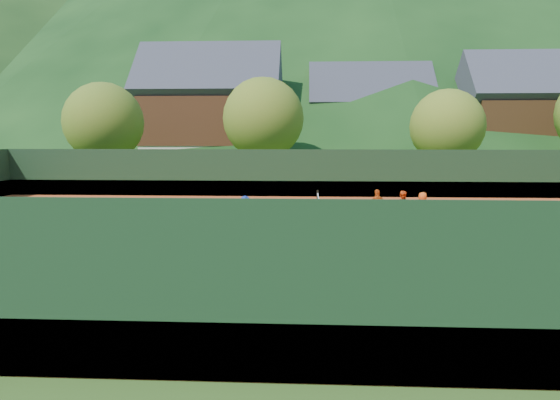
{
  "coord_description": "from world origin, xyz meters",
  "views": [
    {
      "loc": [
        -0.62,
        -19.59,
        4.02
      ],
      "look_at": [
        -1.63,
        0.0,
        1.39
      ],
      "focal_mm": 32.0,
      "sensor_mm": 36.0,
      "label": 1
    }
  ],
  "objects_px": {
    "chalet_mid": "(369,124)",
    "coach": "(246,226)",
    "student_c": "(422,209)",
    "student_a": "(402,207)",
    "ball_hopper": "(128,233)",
    "chalet_right": "(521,120)",
    "student_d": "(518,215)",
    "student_b": "(377,207)",
    "chalet_left": "(211,117)",
    "tennis_net": "(321,222)"
  },
  "relations": [
    {
      "from": "student_b",
      "to": "student_a",
      "type": "bearing_deg",
      "value": 168.97
    },
    {
      "from": "student_d",
      "to": "chalet_right",
      "type": "relative_size",
      "value": 0.11
    },
    {
      "from": "ball_hopper",
      "to": "chalet_right",
      "type": "distance_m",
      "value": 43.17
    },
    {
      "from": "student_b",
      "to": "ball_hopper",
      "type": "xyz_separation_m",
      "value": [
        -9.02,
        -6.38,
        -0.02
      ]
    },
    {
      "from": "coach",
      "to": "ball_hopper",
      "type": "relative_size",
      "value": 1.99
    },
    {
      "from": "student_d",
      "to": "student_a",
      "type": "bearing_deg",
      "value": -18.3
    },
    {
      "from": "chalet_right",
      "to": "tennis_net",
      "type": "bearing_deg",
      "value": -123.69
    },
    {
      "from": "coach",
      "to": "chalet_right",
      "type": "bearing_deg",
      "value": 61.6
    },
    {
      "from": "student_c",
      "to": "chalet_mid",
      "type": "relative_size",
      "value": 0.12
    },
    {
      "from": "chalet_left",
      "to": "tennis_net",
      "type": "bearing_deg",
      "value": -71.57
    },
    {
      "from": "student_a",
      "to": "tennis_net",
      "type": "bearing_deg",
      "value": 59.4
    },
    {
      "from": "student_a",
      "to": "chalet_right",
      "type": "relative_size",
      "value": 0.12
    },
    {
      "from": "student_c",
      "to": "coach",
      "type": "bearing_deg",
      "value": 57.41
    },
    {
      "from": "student_c",
      "to": "tennis_net",
      "type": "height_order",
      "value": "student_c"
    },
    {
      "from": "chalet_right",
      "to": "student_c",
      "type": "bearing_deg",
      "value": -119.06
    },
    {
      "from": "student_a",
      "to": "student_c",
      "type": "relative_size",
      "value": 0.99
    },
    {
      "from": "student_b",
      "to": "student_c",
      "type": "bearing_deg",
      "value": 149.47
    },
    {
      "from": "student_b",
      "to": "ball_hopper",
      "type": "distance_m",
      "value": 11.05
    },
    {
      "from": "student_a",
      "to": "student_b",
      "type": "height_order",
      "value": "student_b"
    },
    {
      "from": "chalet_left",
      "to": "student_c",
      "type": "bearing_deg",
      "value": -62.78
    },
    {
      "from": "tennis_net",
      "to": "chalet_mid",
      "type": "distance_m",
      "value": 34.81
    },
    {
      "from": "coach",
      "to": "chalet_left",
      "type": "xyz_separation_m",
      "value": [
        -7.43,
        33.68,
        4.63
      ]
    },
    {
      "from": "student_b",
      "to": "coach",
      "type": "bearing_deg",
      "value": 37.91
    },
    {
      "from": "student_a",
      "to": "ball_hopper",
      "type": "xyz_separation_m",
      "value": [
        -10.11,
        -6.41,
        0.01
      ]
    },
    {
      "from": "coach",
      "to": "chalet_left",
      "type": "height_order",
      "value": "chalet_left"
    },
    {
      "from": "coach",
      "to": "student_d",
      "type": "distance_m",
      "value": 11.9
    },
    {
      "from": "student_a",
      "to": "chalet_right",
      "type": "bearing_deg",
      "value": -96.58
    },
    {
      "from": "student_d",
      "to": "chalet_left",
      "type": "relative_size",
      "value": 0.09
    },
    {
      "from": "student_a",
      "to": "chalet_right",
      "type": "distance_m",
      "value": 32.22
    },
    {
      "from": "chalet_mid",
      "to": "coach",
      "type": "bearing_deg",
      "value": -102.81
    },
    {
      "from": "student_b",
      "to": "student_d",
      "type": "bearing_deg",
      "value": 155.53
    },
    {
      "from": "student_a",
      "to": "student_d",
      "type": "distance_m",
      "value": 4.7
    },
    {
      "from": "chalet_right",
      "to": "student_d",
      "type": "bearing_deg",
      "value": -112.39
    },
    {
      "from": "student_a",
      "to": "chalet_left",
      "type": "height_order",
      "value": "chalet_left"
    },
    {
      "from": "student_c",
      "to": "chalet_mid",
      "type": "distance_m",
      "value": 32.35
    },
    {
      "from": "chalet_mid",
      "to": "chalet_right",
      "type": "xyz_separation_m",
      "value": [
        14.0,
        -4.0,
        0.27
      ]
    },
    {
      "from": "chalet_right",
      "to": "ball_hopper",
      "type": "bearing_deg",
      "value": -128.02
    },
    {
      "from": "coach",
      "to": "student_d",
      "type": "xyz_separation_m",
      "value": [
        10.78,
        5.05,
        -0.35
      ]
    },
    {
      "from": "student_b",
      "to": "tennis_net",
      "type": "height_order",
      "value": "student_b"
    },
    {
      "from": "tennis_net",
      "to": "student_b",
      "type": "bearing_deg",
      "value": 44.83
    },
    {
      "from": "student_b",
      "to": "chalet_right",
      "type": "height_order",
      "value": "chalet_right"
    },
    {
      "from": "coach",
      "to": "ball_hopper",
      "type": "height_order",
      "value": "coach"
    },
    {
      "from": "student_c",
      "to": "tennis_net",
      "type": "xyz_separation_m",
      "value": [
        -4.42,
        -1.96,
        -0.25
      ]
    },
    {
      "from": "student_c",
      "to": "chalet_left",
      "type": "distance_m",
      "value": 31.9
    },
    {
      "from": "student_a",
      "to": "ball_hopper",
      "type": "height_order",
      "value": "student_a"
    },
    {
      "from": "student_a",
      "to": "chalet_mid",
      "type": "height_order",
      "value": "chalet_mid"
    },
    {
      "from": "student_c",
      "to": "student_a",
      "type": "bearing_deg",
      "value": -21.44
    },
    {
      "from": "coach",
      "to": "chalet_mid",
      "type": "xyz_separation_m",
      "value": [
        8.57,
        37.68,
        3.98
      ]
    },
    {
      "from": "student_c",
      "to": "student_d",
      "type": "xyz_separation_m",
      "value": [
        3.79,
        -0.59,
        -0.11
      ]
    },
    {
      "from": "ball_hopper",
      "to": "student_c",
      "type": "bearing_deg",
      "value": 28.03
    }
  ]
}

